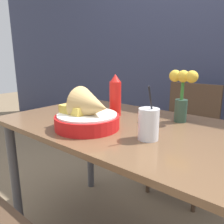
% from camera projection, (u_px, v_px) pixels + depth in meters
% --- Properties ---
extents(wall_window, '(7.00, 0.06, 2.60)m').
position_uv_depth(wall_window, '(214.00, 26.00, 1.90)').
color(wall_window, '#2D334C').
rests_on(wall_window, ground_plane).
extents(dining_table, '(1.25, 0.74, 0.72)m').
position_uv_depth(dining_table, '(126.00, 142.00, 1.09)').
color(dining_table, brown).
rests_on(dining_table, ground_plane).
extents(chair_far_window, '(0.40, 0.40, 0.84)m').
position_uv_depth(chair_far_window, '(188.00, 127.00, 1.71)').
color(chair_far_window, '#473323').
rests_on(chair_far_window, ground_plane).
extents(food_basket, '(0.29, 0.29, 0.19)m').
position_uv_depth(food_basket, '(89.00, 114.00, 0.97)').
color(food_basket, red).
rests_on(food_basket, dining_table).
extents(ketchup_bottle, '(0.06, 0.06, 0.23)m').
position_uv_depth(ketchup_bottle, '(115.00, 96.00, 1.19)').
color(ketchup_bottle, red).
rests_on(ketchup_bottle, dining_table).
extents(drink_cup, '(0.08, 0.08, 0.21)m').
position_uv_depth(drink_cup, '(149.00, 125.00, 0.84)').
color(drink_cup, silver).
rests_on(drink_cup, dining_table).
extents(flower_vase, '(0.14, 0.06, 0.25)m').
position_uv_depth(flower_vase, '(182.00, 91.00, 1.06)').
color(flower_vase, '#2D4738').
rests_on(flower_vase, dining_table).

